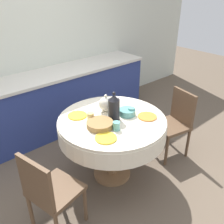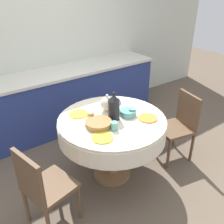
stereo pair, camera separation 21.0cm
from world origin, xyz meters
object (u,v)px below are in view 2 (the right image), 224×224
Objects in this scene: chair_right at (43,186)px; coffee_carafe at (114,108)px; teapot at (107,104)px; chair_left at (179,123)px.

chair_right is 1.02m from coffee_carafe.
teapot is at bearing 74.81° from coffee_carafe.
chair_right is 2.76× the size of coffee_carafe.
chair_left and chair_right have the same top height.
coffee_carafe is at bearing 91.05° from chair_left.
coffee_carafe is 1.43× the size of teapot.
chair_right is at bearing -168.68° from coffee_carafe.
chair_left is at bearing -11.21° from coffee_carafe.
coffee_carafe reaches higher than chair_left.
teapot is (-0.84, 0.37, 0.37)m from chair_left.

